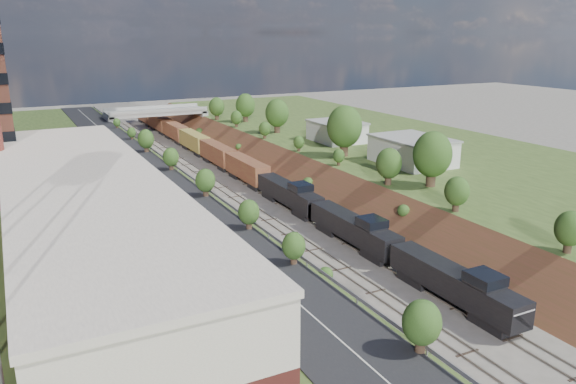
% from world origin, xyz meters
% --- Properties ---
extents(platform_left, '(44.00, 180.00, 5.00)m').
position_xyz_m(platform_left, '(-33.00, 60.00, 2.50)').
color(platform_left, '#394F20').
rests_on(platform_left, ground).
extents(platform_right, '(44.00, 180.00, 5.00)m').
position_xyz_m(platform_right, '(33.00, 60.00, 2.50)').
color(platform_right, '#394F20').
rests_on(platform_right, ground).
extents(embankment_left, '(10.00, 180.00, 10.00)m').
position_xyz_m(embankment_left, '(-11.00, 60.00, 0.00)').
color(embankment_left, brown).
rests_on(embankment_left, ground).
extents(embankment_right, '(10.00, 180.00, 10.00)m').
position_xyz_m(embankment_right, '(11.00, 60.00, 0.00)').
color(embankment_right, brown).
rests_on(embankment_right, ground).
extents(rail_left_track, '(1.58, 180.00, 0.18)m').
position_xyz_m(rail_left_track, '(-2.60, 60.00, 0.09)').
color(rail_left_track, gray).
rests_on(rail_left_track, ground).
extents(rail_right_track, '(1.58, 180.00, 0.18)m').
position_xyz_m(rail_right_track, '(2.60, 60.00, 0.09)').
color(rail_right_track, gray).
rests_on(rail_right_track, ground).
extents(road, '(8.00, 180.00, 0.10)m').
position_xyz_m(road, '(-15.50, 60.00, 5.05)').
color(road, black).
rests_on(road, platform_left).
extents(guardrail, '(0.10, 171.00, 0.70)m').
position_xyz_m(guardrail, '(-11.40, 59.80, 5.55)').
color(guardrail, '#99999E').
rests_on(guardrail, platform_left).
extents(commercial_building, '(14.30, 62.30, 7.00)m').
position_xyz_m(commercial_building, '(-28.00, 38.00, 8.51)').
color(commercial_building, maroon).
rests_on(commercial_building, platform_left).
extents(overpass, '(24.50, 8.30, 7.40)m').
position_xyz_m(overpass, '(0.00, 122.00, 4.92)').
color(overpass, gray).
rests_on(overpass, ground).
extents(white_building_near, '(9.00, 12.00, 4.00)m').
position_xyz_m(white_building_near, '(23.50, 52.00, 7.00)').
color(white_building_near, silver).
rests_on(white_building_near, platform_right).
extents(white_building_far, '(8.00, 10.00, 3.60)m').
position_xyz_m(white_building_far, '(23.00, 74.00, 6.80)').
color(white_building_far, silver).
rests_on(white_building_far, platform_right).
extents(tree_right_large, '(5.25, 5.25, 7.61)m').
position_xyz_m(tree_right_large, '(17.00, 40.00, 9.38)').
color(tree_right_large, '#473323').
rests_on(tree_right_large, platform_right).
extents(tree_left_crest, '(2.45, 2.45, 3.55)m').
position_xyz_m(tree_left_crest, '(-11.80, 20.00, 7.04)').
color(tree_left_crest, '#473323').
rests_on(tree_left_crest, platform_left).
extents(freight_train, '(2.74, 140.43, 4.55)m').
position_xyz_m(freight_train, '(2.60, 84.51, 2.42)').
color(freight_train, black).
rests_on(freight_train, ground).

